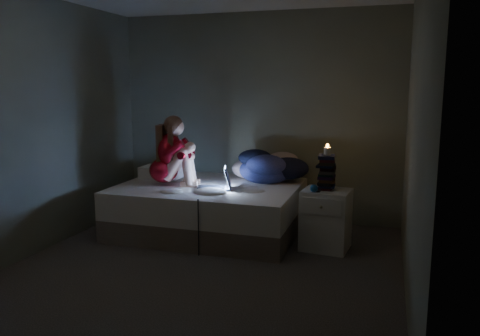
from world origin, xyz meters
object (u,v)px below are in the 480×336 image
at_px(nightstand, 326,220).
at_px(candle, 327,153).
at_px(laptop, 213,178).
at_px(bed, 209,208).
at_px(woman, 163,150).
at_px(phone, 318,190).

relative_size(nightstand, candle, 7.90).
bearing_deg(laptop, nightstand, -17.28).
height_order(bed, woman, woman).
bearing_deg(phone, nightstand, 42.19).
bearing_deg(bed, laptop, -56.35).
relative_size(nightstand, phone, 4.52).
xyz_separation_m(bed, woman, (-0.50, -0.14, 0.69)).
bearing_deg(bed, phone, -11.34).
height_order(nightstand, phone, phone).
xyz_separation_m(woman, laptop, (0.63, -0.06, -0.27)).
xyz_separation_m(candle, phone, (-0.07, -0.12, -0.37)).
bearing_deg(bed, nightstand, -7.71).
distance_m(candle, phone, 0.40).
relative_size(woman, nightstand, 1.28).
distance_m(nightstand, candle, 0.70).
distance_m(bed, phone, 1.37).
distance_m(woman, candle, 1.87).
height_order(woman, laptop, woman).
height_order(woman, phone, woman).
xyz_separation_m(bed, laptop, (0.13, -0.20, 0.41)).
height_order(laptop, phone, laptop).
xyz_separation_m(woman, phone, (1.80, -0.12, -0.33)).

